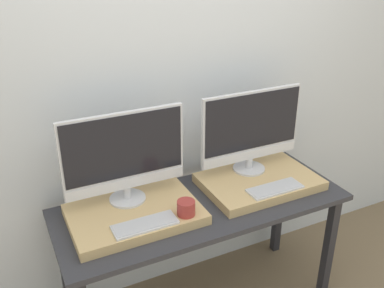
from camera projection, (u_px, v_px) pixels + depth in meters
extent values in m
cube|color=silver|center=(172.00, 86.00, 2.39)|extent=(8.00, 0.04, 2.60)
cube|color=#2D2D33|center=(202.00, 205.00, 2.32)|extent=(1.58, 0.62, 0.03)
cube|color=#232328|center=(328.00, 248.00, 2.57)|extent=(0.05, 0.05, 0.72)
cube|color=#232328|center=(65.00, 271.00, 2.39)|extent=(0.05, 0.05, 0.72)
cube|color=#232328|center=(278.00, 207.00, 2.98)|extent=(0.05, 0.05, 0.72)
cube|color=tan|center=(135.00, 214.00, 2.17)|extent=(0.65, 0.43, 0.05)
cylinder|color=silver|center=(128.00, 198.00, 2.25)|extent=(0.19, 0.19, 0.01)
cylinder|color=silver|center=(127.00, 192.00, 2.23)|extent=(0.04, 0.04, 0.06)
cube|color=silver|center=(124.00, 151.00, 2.13)|extent=(0.63, 0.02, 0.42)
cube|color=black|center=(125.00, 147.00, 2.11)|extent=(0.61, 0.00, 0.33)
cube|color=silver|center=(127.00, 184.00, 2.19)|extent=(0.63, 0.00, 0.06)
cube|color=silver|center=(145.00, 225.00, 2.03)|extent=(0.31, 0.12, 0.01)
cube|color=#B2B2B7|center=(145.00, 223.00, 2.03)|extent=(0.30, 0.10, 0.00)
cylinder|color=#9E332D|center=(186.00, 208.00, 2.11)|extent=(0.09, 0.09, 0.08)
cube|color=tan|center=(259.00, 182.00, 2.47)|extent=(0.65, 0.43, 0.05)
cylinder|color=silver|center=(249.00, 168.00, 2.55)|extent=(0.19, 0.19, 0.01)
cylinder|color=silver|center=(249.00, 163.00, 2.53)|extent=(0.04, 0.04, 0.06)
cube|color=silver|center=(251.00, 126.00, 2.43)|extent=(0.63, 0.02, 0.42)
cube|color=black|center=(253.00, 122.00, 2.41)|extent=(0.61, 0.00, 0.33)
cube|color=silver|center=(251.00, 155.00, 2.50)|extent=(0.63, 0.00, 0.06)
cube|color=silver|center=(275.00, 189.00, 2.34)|extent=(0.31, 0.12, 0.01)
cube|color=#B2B2B7|center=(275.00, 187.00, 2.33)|extent=(0.30, 0.10, 0.00)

